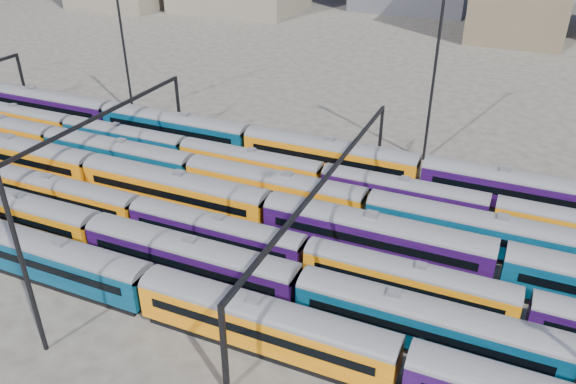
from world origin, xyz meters
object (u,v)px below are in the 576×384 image
at_px(rake_1, 95,230).
at_px(mast_2, 2,193).
at_px(rake_0, 403,362).
at_px(rake_2, 306,252).

xyz_separation_m(rake_1, mast_2, (4.82, -12.00, 11.23)).
distance_m(rake_0, mast_2, 29.46).
relative_size(rake_2, mast_2, 4.39).
xyz_separation_m(rake_0, mast_2, (-26.33, -7.00, 11.20)).
distance_m(rake_1, mast_2, 17.13).
height_order(rake_0, rake_1, rake_0).
relative_size(rake_1, mast_2, 4.95).
distance_m(rake_1, rake_2, 20.41).
bearing_deg(rake_0, rake_2, 138.64).
bearing_deg(rake_1, rake_0, -9.12).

